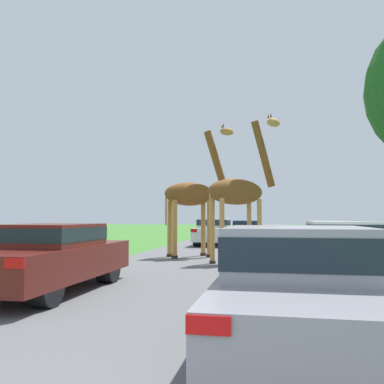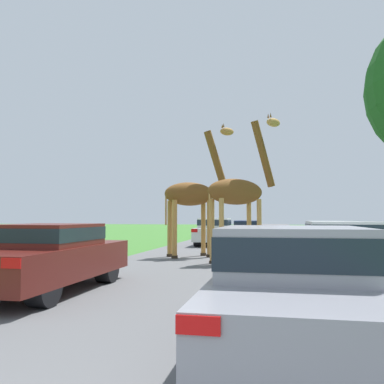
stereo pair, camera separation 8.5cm
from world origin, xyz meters
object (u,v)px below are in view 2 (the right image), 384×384
object	(u,v)px
car_verge_right	(349,249)
giraffe_near_road	(193,195)
giraffe_companion	(239,191)
car_far_ahead	(48,255)
car_queue_right	(215,231)
car_lead_maroon	(292,283)
car_queue_left	(247,228)

from	to	relation	value
car_verge_right	giraffe_near_road	bearing A→B (deg)	132.39
giraffe_near_road	giraffe_companion	xyz separation A→B (m)	(1.85, -1.63, -0.00)
giraffe_near_road	giraffe_companion	bearing A→B (deg)	18.26
giraffe_near_road	car_far_ahead	size ratio (longest dim) A/B	1.18
car_queue_right	car_verge_right	distance (m)	12.36
car_lead_maroon	car_far_ahead	bearing A→B (deg)	150.94
giraffe_near_road	car_far_ahead	xyz separation A→B (m)	(-1.44, -7.41, -1.57)
car_lead_maroon	car_queue_left	size ratio (longest dim) A/B	0.85
giraffe_near_road	car_queue_left	bearing A→B (deg)	145.68
car_lead_maroon	car_verge_right	xyz separation A→B (m)	(1.44, 4.94, 0.01)
car_far_ahead	car_verge_right	size ratio (longest dim) A/B	1.05
car_queue_right	car_queue_left	bearing A→B (deg)	82.37
car_far_ahead	car_queue_left	bearing A→B (deg)	83.74
giraffe_near_road	giraffe_companion	size ratio (longest dim) A/B	1.01
car_lead_maroon	car_verge_right	size ratio (longest dim) A/B	0.99
car_lead_maroon	car_verge_right	bearing A→B (deg)	73.72
giraffe_near_road	car_queue_left	xyz separation A→B (m)	(1.02, 14.94, -1.63)
car_far_ahead	car_verge_right	world-z (taller)	car_verge_right
giraffe_near_road	car_lead_maroon	xyz separation A→B (m)	(3.14, -9.96, -1.57)
giraffe_near_road	car_queue_right	xyz separation A→B (m)	(-0.13, 6.41, -1.55)
giraffe_near_road	giraffe_companion	world-z (taller)	giraffe_near_road
giraffe_companion	car_queue_left	size ratio (longest dim) A/B	1.05
car_lead_maroon	car_queue_left	distance (m)	24.99
giraffe_companion	car_far_ahead	world-z (taller)	giraffe_companion
car_far_ahead	car_verge_right	xyz separation A→B (m)	(6.02, 2.40, 0.02)
giraffe_near_road	car_verge_right	distance (m)	6.97
car_verge_right	car_far_ahead	bearing A→B (deg)	-158.29
car_queue_left	car_far_ahead	distance (m)	22.49
giraffe_near_road	car_queue_right	bearing A→B (deg)	150.71
giraffe_companion	car_lead_maroon	world-z (taller)	giraffe_companion
giraffe_near_road	car_far_ahead	distance (m)	7.71
car_queue_left	car_verge_right	bearing A→B (deg)	-79.87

